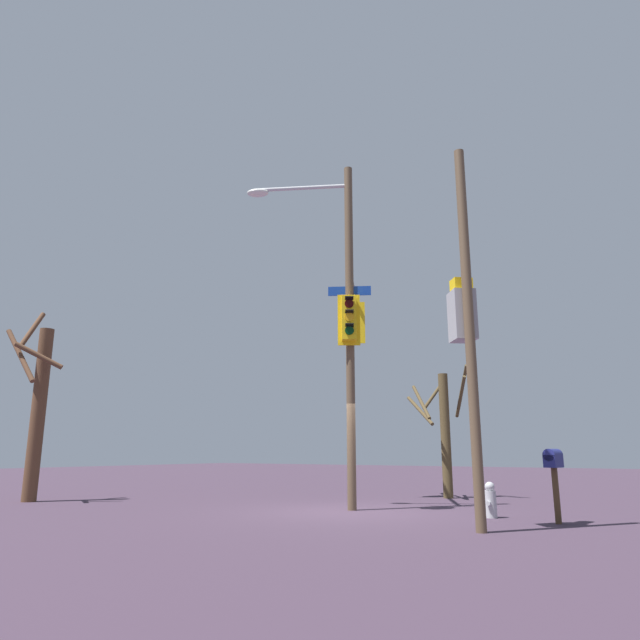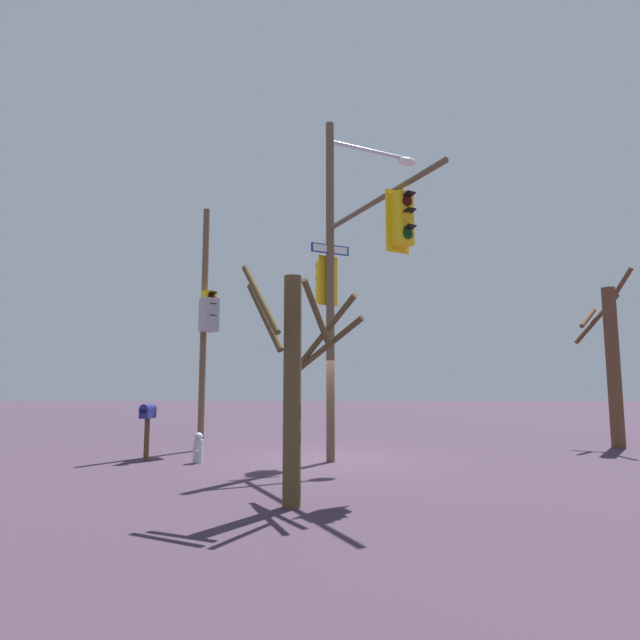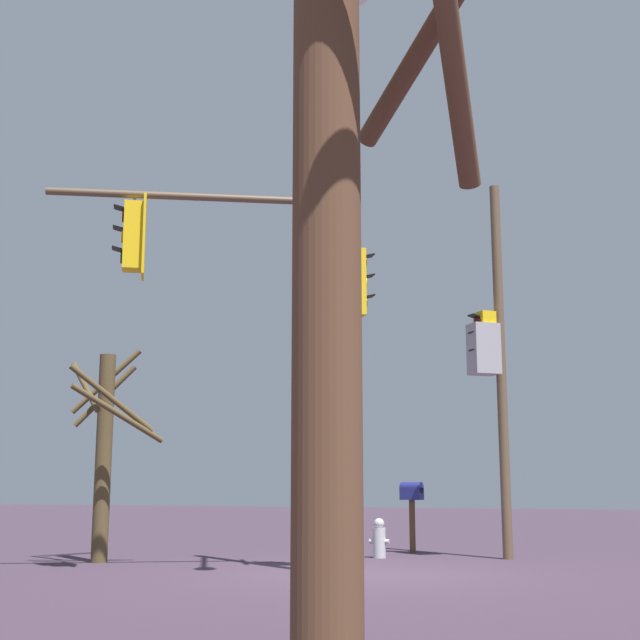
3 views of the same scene
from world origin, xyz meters
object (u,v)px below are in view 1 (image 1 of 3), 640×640
at_px(fire_hydrant, 491,501).
at_px(bare_tree_across_street, 37,405).
at_px(mailbox, 554,464).
at_px(bare_tree_behind_pole, 444,427).

xyz_separation_m(fire_hydrant, bare_tree_across_street, (3.07, -11.90, 2.30)).
bearing_deg(mailbox, bare_tree_behind_pole, 140.24).
height_order(fire_hydrant, bare_tree_across_street, bare_tree_across_street).
xyz_separation_m(mailbox, bare_tree_behind_pole, (-4.72, -3.99, 0.97)).
bearing_deg(bare_tree_behind_pole, fire_hydrant, 30.60).
bearing_deg(bare_tree_behind_pole, mailbox, 40.23).
height_order(mailbox, bare_tree_across_street, bare_tree_across_street).
relative_size(mailbox, bare_tree_across_street, 0.26).
distance_m(fire_hydrant, bare_tree_across_street, 12.50).
bearing_deg(fire_hydrant, mailbox, 77.29).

